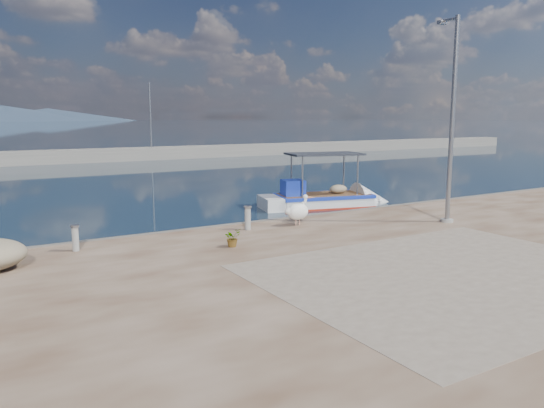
{
  "coord_description": "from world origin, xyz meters",
  "views": [
    {
      "loc": [
        -8.99,
        -11.05,
        4.16
      ],
      "look_at": [
        0.0,
        3.8,
        1.3
      ],
      "focal_mm": 35.0,
      "sensor_mm": 36.0,
      "label": 1
    }
  ],
  "objects": [
    {
      "name": "ground",
      "position": [
        0.0,
        0.0,
        0.0
      ],
      "size": [
        1400.0,
        1400.0,
        0.0
      ],
      "primitive_type": "plane",
      "color": "#162635",
      "rests_on": "ground"
    },
    {
      "name": "quay_patch",
      "position": [
        1.0,
        -3.0,
        0.5
      ],
      "size": [
        9.0,
        7.0,
        0.01
      ],
      "primitive_type": "cube",
      "color": "gray",
      "rests_on": "quay"
    },
    {
      "name": "breakwater",
      "position": [
        -0.0,
        40.0,
        0.6
      ],
      "size": [
        120.0,
        2.2,
        7.5
      ],
      "color": "gray",
      "rests_on": "ground"
    },
    {
      "name": "boat_right",
      "position": [
        5.7,
        8.66,
        0.23
      ],
      "size": [
        6.41,
        3.45,
        2.94
      ],
      "rotation": [
        0.0,
        0.0,
        -0.25
      ],
      "color": "white",
      "rests_on": "ground"
    },
    {
      "name": "pelican",
      "position": [
        0.96,
        3.67,
        1.0
      ],
      "size": [
        1.1,
        0.61,
        1.05
      ],
      "rotation": [
        0.0,
        0.0,
        -0.15
      ],
      "color": "tan",
      "rests_on": "quay"
    },
    {
      "name": "lamp_post",
      "position": [
        5.8,
        1.47,
        3.8
      ],
      "size": [
        0.44,
        0.96,
        7.0
      ],
      "color": "gray",
      "rests_on": "quay"
    },
    {
      "name": "bollard_near",
      "position": [
        -0.85,
        3.93,
        0.93
      ],
      "size": [
        0.26,
        0.26,
        0.8
      ],
      "color": "gray",
      "rests_on": "quay"
    },
    {
      "name": "bollard_far",
      "position": [
        -6.26,
        3.93,
        0.9
      ],
      "size": [
        0.24,
        0.24,
        0.73
      ],
      "color": "gray",
      "rests_on": "quay"
    },
    {
      "name": "potted_plant",
      "position": [
        -2.33,
        2.13,
        0.76
      ],
      "size": [
        0.56,
        0.51,
        0.52
      ],
      "primitive_type": "imported",
      "rotation": [
        0.0,
        0.0,
        0.25
      ],
      "color": "#33722D",
      "rests_on": "quay"
    }
  ]
}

